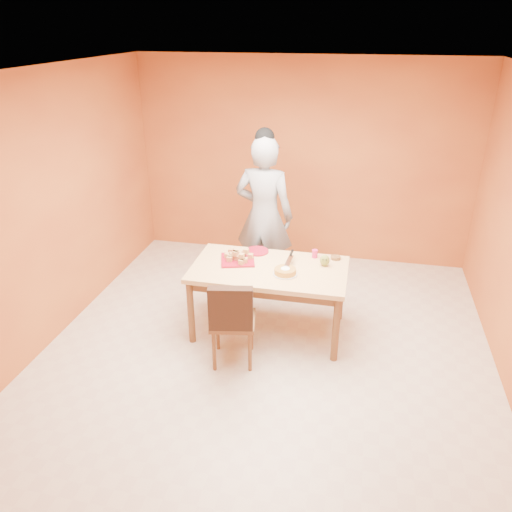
% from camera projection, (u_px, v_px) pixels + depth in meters
% --- Properties ---
extents(floor, '(5.00, 5.00, 0.00)m').
position_uv_depth(floor, '(265.00, 355.00, 5.05)').
color(floor, beige).
rests_on(floor, ground).
extents(ceiling, '(5.00, 5.00, 0.00)m').
position_uv_depth(ceiling, '(268.00, 73.00, 3.90)').
color(ceiling, white).
rests_on(ceiling, wall_back).
extents(wall_back, '(4.50, 0.00, 4.50)m').
position_uv_depth(wall_back, '(303.00, 162.00, 6.68)').
color(wall_back, '#C56B2D').
rests_on(wall_back, floor).
extents(wall_left, '(0.00, 5.00, 5.00)m').
position_uv_depth(wall_left, '(43.00, 213.00, 4.91)').
color(wall_left, '#C56B2D').
rests_on(wall_left, floor).
extents(dining_table, '(1.60, 0.90, 0.76)m').
position_uv_depth(dining_table, '(269.00, 276.00, 5.19)').
color(dining_table, '#EAC57A').
rests_on(dining_table, floor).
extents(dining_chair, '(0.50, 0.57, 0.93)m').
position_uv_depth(dining_chair, '(232.00, 319.00, 4.77)').
color(dining_chair, brown).
rests_on(dining_chair, floor).
extents(pastry_pile, '(0.31, 0.31, 0.10)m').
position_uv_depth(pastry_pile, '(238.00, 255.00, 5.26)').
color(pastry_pile, tan).
rests_on(pastry_pile, pastry_platter).
extents(person, '(0.74, 0.52, 1.93)m').
position_uv_depth(person, '(264.00, 216.00, 5.92)').
color(person, gray).
rests_on(person, floor).
extents(pastry_platter, '(0.43, 0.43, 0.02)m').
position_uv_depth(pastry_platter, '(238.00, 260.00, 5.29)').
color(pastry_platter, maroon).
rests_on(pastry_platter, dining_table).
extents(red_dinner_plate, '(0.28, 0.28, 0.02)m').
position_uv_depth(red_dinner_plate, '(257.00, 251.00, 5.49)').
color(red_dinner_plate, maroon).
rests_on(red_dinner_plate, dining_table).
extents(white_cake_plate, '(0.27, 0.27, 0.01)m').
position_uv_depth(white_cake_plate, '(285.00, 274.00, 5.01)').
color(white_cake_plate, silver).
rests_on(white_cake_plate, dining_table).
extents(sponge_cake, '(0.24, 0.24, 0.05)m').
position_uv_depth(sponge_cake, '(285.00, 271.00, 4.99)').
color(sponge_cake, gold).
rests_on(sponge_cake, white_cake_plate).
extents(cake_server, '(0.06, 0.27, 0.01)m').
position_uv_depth(cake_server, '(289.00, 261.00, 5.14)').
color(cake_server, white).
rests_on(cake_server, sponge_cake).
extents(egg_ornament, '(0.11, 0.09, 0.13)m').
position_uv_depth(egg_ornament, '(325.00, 260.00, 5.16)').
color(egg_ornament, olive).
rests_on(egg_ornament, dining_table).
extents(magenta_glass, '(0.08, 0.08, 0.09)m').
position_uv_depth(magenta_glass, '(315.00, 254.00, 5.35)').
color(magenta_glass, '#CC1E5E').
rests_on(magenta_glass, dining_table).
extents(checker_tin, '(0.12, 0.12, 0.03)m').
position_uv_depth(checker_tin, '(336.00, 258.00, 5.33)').
color(checker_tin, '#3D1C10').
rests_on(checker_tin, dining_table).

